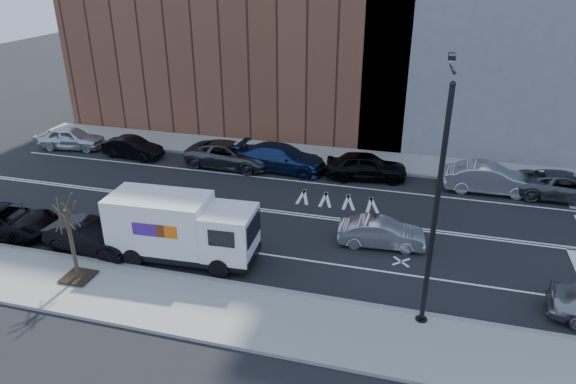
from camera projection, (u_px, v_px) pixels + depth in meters
The scene contains 19 objects.
ground at pixel (291, 214), 27.30m from camera, with size 120.00×120.00×0.00m, color black.
sidewalk_near at pixel (231, 313), 19.55m from camera, with size 44.00×3.60×0.15m, color gray.
sidewalk_far at pixel (324, 156), 34.99m from camera, with size 44.00×3.60×0.15m, color gray.
curb_near at pixel (247, 286), 21.13m from camera, with size 44.00×0.25×0.17m, color gray.
curb_far at pixel (319, 165), 33.41m from camera, with size 44.00×0.25×0.17m, color gray.
road_markings at pixel (291, 214), 27.30m from camera, with size 40.00×8.60×0.01m, color white, non-canonical shape.
streetlight at pixel (437, 194), 17.45m from camera, with size 0.44×4.02×9.34m.
street_tree at pixel (73, 251), 21.01m from camera, with size 1.20×1.20×3.75m.
fedex_van at pixel (181, 228), 22.58m from camera, with size 6.70×2.61×3.01m.
far_parked_a at pixel (72, 138), 36.33m from camera, with size 1.84×4.58×1.56m, color silver.
far_parked_b at pixel (133, 148), 34.78m from camera, with size 1.45×4.16×1.37m, color black.
far_parked_c at pixel (230, 155), 33.22m from camera, with size 2.64×5.73×1.59m, color #45474C.
far_parked_d at pixel (282, 158), 32.59m from camera, with size 2.33×5.72×1.66m, color navy.
far_parked_e at pixel (366, 166), 31.29m from camera, with size 1.97×4.90×1.67m, color black.
far_parked_f at pixel (489, 179), 29.52m from camera, with size 1.76×5.05×1.66m, color #B4B5BA.
far_parked_g at pixel (566, 186), 28.72m from camera, with size 2.49×5.40×1.50m, color #4D5054.
driving_sedan at pixel (381, 233), 24.03m from camera, with size 1.40×4.02×1.33m, color #A8A9AD.
near_parked_rear_a at pixel (90, 237), 23.56m from camera, with size 1.54×4.41×1.45m, color black.
near_parked_rear_b at pixel (4, 220), 25.03m from camera, with size 2.44×5.28×1.47m, color black.
Camera 1 is at (6.27, -23.53, 12.40)m, focal length 32.00 mm.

